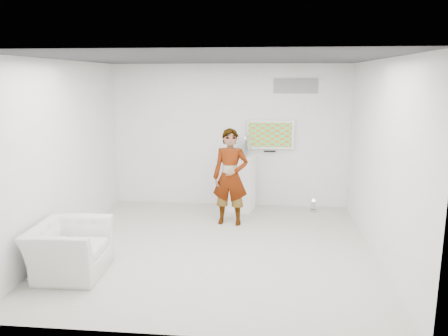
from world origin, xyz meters
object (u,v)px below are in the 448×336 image
at_px(tv, 270,135).
at_px(pedestal, 241,183).
at_px(floor_uplight, 313,206).
at_px(person, 230,177).
at_px(armchair, 69,249).

xyz_separation_m(tv, pedestal, (-0.58, -0.34, -0.97)).
bearing_deg(tv, floor_uplight, -19.19).
distance_m(person, armchair, 3.19).
bearing_deg(tv, person, -120.59).
height_order(pedestal, floor_uplight, pedestal).
bearing_deg(floor_uplight, person, -151.11).
xyz_separation_m(person, armchair, (-2.08, -2.35, -0.55)).
relative_size(tv, pedestal, 0.86).
distance_m(person, floor_uplight, 2.04).
bearing_deg(armchair, pedestal, -36.33).
height_order(person, pedestal, person).
xyz_separation_m(tv, floor_uplight, (0.92, -0.32, -1.42)).
height_order(person, floor_uplight, person).
bearing_deg(pedestal, person, -99.02).
distance_m(tv, armchair, 4.70).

